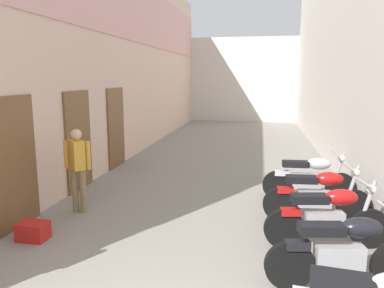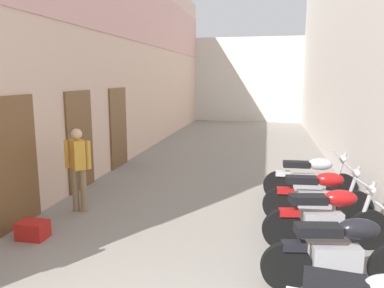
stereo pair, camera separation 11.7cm
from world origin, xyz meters
name	(u,v)px [view 1 (the left image)]	position (x,y,z in m)	size (l,w,h in m)	color
ground_plane	(220,172)	(0.00, 7.69, 0.00)	(35.39, 35.39, 0.00)	gray
building_left	(129,54)	(-3.16, 9.64, 3.23)	(0.45, 19.39, 6.41)	beige
building_right	(339,40)	(3.17, 9.69, 3.54)	(0.45, 19.39, 7.07)	beige
building_far_end	(244,80)	(0.00, 20.39, 2.34)	(8.94, 2.00, 4.67)	beige
motorcycle_second	(345,250)	(2.03, 2.37, 0.50)	(1.84, 0.58, 1.04)	black
motorcycle_third	(328,216)	(2.03, 3.49, 0.50)	(1.83, 0.58, 1.04)	black
motorcycle_fourth	(318,194)	(2.03, 4.51, 0.50)	(1.85, 0.58, 1.04)	black
motorcycle_fifth	(310,177)	(2.03, 5.67, 0.50)	(1.85, 0.58, 1.04)	black
pedestrian_mid_alley	(78,164)	(-2.27, 4.23, 0.92)	(0.52, 0.38, 1.57)	#8C7251
plastic_crate	(33,231)	(-2.41, 2.96, 0.14)	(0.44, 0.32, 0.28)	red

